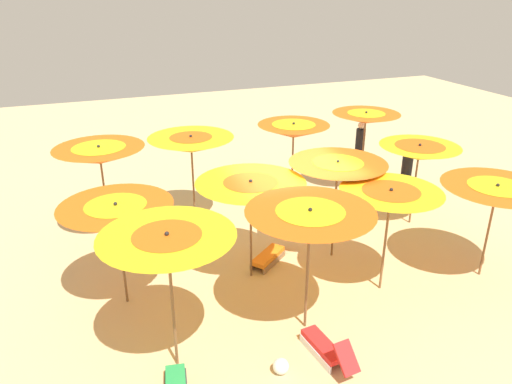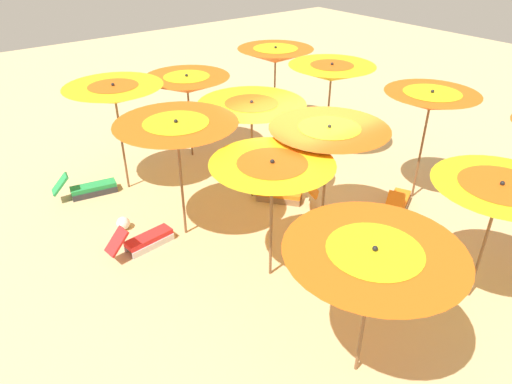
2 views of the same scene
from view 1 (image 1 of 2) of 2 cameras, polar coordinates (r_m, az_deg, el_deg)
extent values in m
cube|color=#D1B57F|center=(11.60, 3.96, -7.49)|extent=(37.31, 37.31, 0.04)
cylinder|color=brown|center=(8.10, -9.69, -13.27)|extent=(0.05, 0.05, 2.25)
cone|color=yellow|center=(7.49, -10.27, -6.33)|extent=(2.10, 2.10, 0.39)
cone|color=orange|center=(7.44, -10.33, -5.64)|extent=(1.05, 1.05, 0.20)
sphere|color=black|center=(7.39, -10.39, -4.81)|extent=(0.07, 0.07, 0.07)
cylinder|color=brown|center=(8.87, 5.99, -9.82)|extent=(0.05, 0.05, 2.16)
cone|color=orange|center=(8.33, 6.30, -3.59)|extent=(2.23, 2.23, 0.43)
cone|color=yellow|center=(8.28, 6.33, -2.93)|extent=(1.18, 1.18, 0.23)
sphere|color=black|center=(8.22, 6.38, -2.06)|extent=(0.07, 0.07, 0.07)
cylinder|color=brown|center=(10.25, 14.81, -6.08)|extent=(0.05, 0.05, 2.03)
cone|color=yellow|center=(9.80, 15.41, -0.90)|extent=(2.00, 2.00, 0.38)
cone|color=orange|center=(9.77, 15.47, -0.43)|extent=(1.12, 1.12, 0.21)
sphere|color=black|center=(9.72, 15.55, 0.28)|extent=(0.07, 0.07, 0.07)
cylinder|color=brown|center=(11.49, 25.41, -4.62)|extent=(0.05, 0.05, 1.93)
cone|color=orange|center=(11.11, 26.26, -0.19)|extent=(2.24, 2.24, 0.33)
cone|color=yellow|center=(11.08, 26.34, 0.21)|extent=(1.17, 1.17, 0.17)
sphere|color=black|center=(11.04, 26.44, 0.73)|extent=(0.07, 0.07, 0.07)
cylinder|color=brown|center=(9.88, -15.35, -7.67)|extent=(0.05, 0.05, 1.92)
cone|color=orange|center=(9.44, -15.96, -2.67)|extent=(2.13, 2.13, 0.42)
cone|color=yellow|center=(9.40, -16.03, -2.10)|extent=(1.14, 1.14, 0.22)
sphere|color=black|center=(9.34, -16.13, -1.34)|extent=(0.07, 0.07, 0.07)
cylinder|color=brown|center=(10.31, -0.60, -4.97)|extent=(0.05, 0.05, 2.05)
cone|color=yellow|center=(9.87, -0.62, 0.27)|extent=(2.26, 2.26, 0.33)
cone|color=orange|center=(9.84, -0.62, 0.74)|extent=(1.12, 1.12, 0.16)
sphere|color=black|center=(9.80, -0.63, 1.31)|extent=(0.07, 0.07, 0.07)
cylinder|color=brown|center=(11.22, 9.14, -2.65)|extent=(0.05, 0.05, 2.11)
cone|color=orange|center=(10.80, 9.49, 2.37)|extent=(2.15, 2.15, 0.42)
cone|color=yellow|center=(10.77, 9.53, 2.90)|extent=(1.11, 1.11, 0.22)
sphere|color=black|center=(10.72, 9.57, 3.56)|extent=(0.07, 0.07, 0.07)
cylinder|color=brown|center=(13.31, 17.99, 0.37)|extent=(0.05, 0.05, 1.96)
cone|color=yellow|center=(12.98, 18.52, 4.35)|extent=(2.01, 2.01, 0.37)
cone|color=orange|center=(12.96, 18.56, 4.67)|extent=(1.24, 1.24, 0.23)
sphere|color=black|center=(12.92, 18.64, 5.25)|extent=(0.07, 0.07, 0.07)
cylinder|color=brown|center=(12.40, -17.20, -0.67)|extent=(0.05, 0.05, 2.17)
cone|color=orange|center=(12.02, -17.80, 4.06)|extent=(2.11, 2.11, 0.40)
cone|color=yellow|center=(11.99, -17.86, 4.47)|extent=(1.24, 1.24, 0.24)
sphere|color=black|center=(11.95, -17.94, 5.11)|extent=(0.07, 0.07, 0.07)
cylinder|color=brown|center=(12.63, -7.33, 0.73)|extent=(0.05, 0.05, 2.20)
cone|color=yellow|center=(12.26, -7.59, 5.47)|extent=(2.14, 2.14, 0.40)
cone|color=orange|center=(12.22, -7.61, 5.95)|extent=(1.06, 1.06, 0.20)
sphere|color=black|center=(12.19, -7.64, 6.50)|extent=(0.07, 0.07, 0.07)
cylinder|color=brown|center=(13.49, 4.26, 2.49)|extent=(0.05, 0.05, 2.26)
cone|color=orange|center=(13.13, 4.40, 7.10)|extent=(1.92, 1.92, 0.37)
cone|color=yellow|center=(13.11, 4.41, 7.43)|extent=(1.16, 1.16, 0.22)
sphere|color=black|center=(13.07, 4.43, 8.00)|extent=(0.07, 0.07, 0.07)
cylinder|color=brown|center=(14.99, 12.34, 4.20)|extent=(0.05, 0.05, 2.27)
cone|color=orange|center=(14.67, 12.72, 8.39)|extent=(1.96, 1.96, 0.30)
cone|color=yellow|center=(14.65, 12.75, 8.67)|extent=(1.09, 1.09, 0.17)
sphere|color=black|center=(14.62, 12.78, 9.08)|extent=(0.07, 0.07, 0.07)
cube|color=silver|center=(8.85, 6.90, -18.20)|extent=(0.14, 0.93, 0.14)
cube|color=silver|center=(8.98, 8.57, -17.55)|extent=(0.14, 0.93, 0.14)
cube|color=red|center=(8.84, 7.79, -17.29)|extent=(0.40, 0.96, 0.10)
cube|color=red|center=(8.30, 10.55, -18.53)|extent=(0.34, 0.44, 0.41)
cube|color=olive|center=(13.30, 5.13, -2.83)|extent=(0.39, 0.76, 0.14)
cube|color=olive|center=(13.55, 6.06, -2.35)|extent=(0.39, 0.76, 0.14)
cube|color=orange|center=(13.37, 5.62, -2.13)|extent=(0.67, 0.89, 0.10)
cube|color=orange|center=(12.96, 7.66, -1.96)|extent=(0.47, 0.49, 0.39)
cube|color=olive|center=(11.18, 2.15, -8.20)|extent=(0.80, 0.64, 0.14)
cube|color=olive|center=(11.32, 0.66, -7.74)|extent=(0.80, 0.64, 0.14)
cube|color=orange|center=(11.19, 1.41, -7.45)|extent=(0.98, 0.87, 0.10)
cube|color=orange|center=(11.58, 3.08, -5.01)|extent=(0.52, 0.51, 0.39)
cylinder|color=beige|center=(16.41, 11.86, 3.28)|extent=(0.24, 0.24, 0.85)
cylinder|color=black|center=(16.16, 12.09, 5.95)|extent=(0.30, 0.30, 0.75)
sphere|color=beige|center=(16.02, 12.24, 7.62)|extent=(0.23, 0.23, 0.23)
cylinder|color=#A3704C|center=(14.74, 16.92, 0.27)|extent=(0.24, 0.24, 0.78)
cylinder|color=black|center=(14.48, 17.25, 2.93)|extent=(0.30, 0.30, 0.68)
sphere|color=#A3704C|center=(14.34, 17.46, 4.60)|extent=(0.21, 0.21, 0.21)
sphere|color=white|center=(8.48, 2.92, -19.67)|extent=(0.27, 0.27, 0.27)
camera|label=2|loc=(10.92, 55.29, 11.80)|focal=33.07mm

